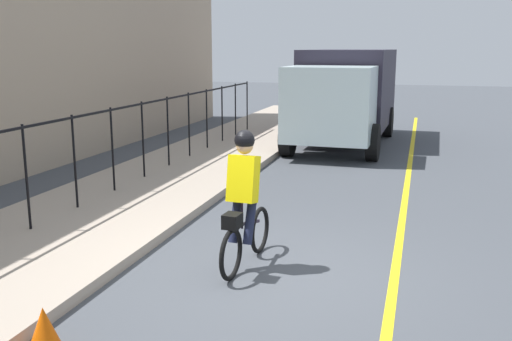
{
  "coord_description": "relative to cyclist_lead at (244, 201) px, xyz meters",
  "views": [
    {
      "loc": [
        -6.77,
        -1.81,
        2.85
      ],
      "look_at": [
        1.57,
        0.58,
        1.0
      ],
      "focal_mm": 40.65,
      "sensor_mm": 36.0,
      "label": 1
    }
  ],
  "objects": [
    {
      "name": "cyclist_lead",
      "position": [
        0.0,
        0.0,
        0.0
      ],
      "size": [
        1.71,
        0.38,
        1.83
      ],
      "rotation": [
        0.0,
        0.0,
        -0.08
      ],
      "color": "black",
      "rests_on": "ground"
    },
    {
      "name": "traffic_cone_near",
      "position": [
        -2.64,
        1.15,
        -0.67
      ],
      "size": [
        0.36,
        0.36,
        0.48
      ],
      "primitive_type": "cone",
      "color": "#EB5706",
      "rests_on": "ground"
    },
    {
      "name": "sidewalk",
      "position": [
        -0.13,
        3.07,
        -0.84
      ],
      "size": [
        40.0,
        3.2,
        0.15
      ],
      "primitive_type": "cube",
      "color": "#A29484",
      "rests_on": "ground"
    },
    {
      "name": "ground_plane",
      "position": [
        -0.13,
        -0.33,
        -0.91
      ],
      "size": [
        80.0,
        80.0,
        0.0
      ],
      "primitive_type": "plane",
      "color": "#43474D"
    },
    {
      "name": "iron_fence",
      "position": [
        0.87,
        3.47,
        0.36
      ],
      "size": [
        21.46,
        0.04,
        1.6
      ],
      "color": "black",
      "rests_on": "sidewalk"
    },
    {
      "name": "box_truck_background",
      "position": [
        10.45,
        0.06,
        0.64
      ],
      "size": [
        6.77,
        2.67,
        2.78
      ],
      "rotation": [
        0.0,
        0.0,
        3.12
      ],
      "color": "#272331",
      "rests_on": "ground"
    },
    {
      "name": "lane_line_centre",
      "position": [
        -0.13,
        -1.93,
        -0.91
      ],
      "size": [
        36.0,
        0.12,
        0.01
      ],
      "primitive_type": "cube",
      "color": "yellow",
      "rests_on": "ground"
    }
  ]
}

